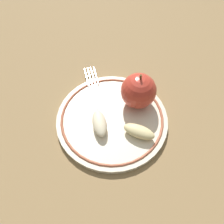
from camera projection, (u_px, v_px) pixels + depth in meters
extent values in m
plane|color=olive|center=(108.00, 120.00, 0.50)|extent=(2.00, 2.00, 0.00)
cylinder|color=beige|center=(112.00, 119.00, 0.49)|extent=(0.25, 0.25, 0.01)
torus|color=#A15035|center=(112.00, 118.00, 0.49)|extent=(0.23, 0.23, 0.01)
sphere|color=#C2382A|center=(138.00, 91.00, 0.48)|extent=(0.08, 0.08, 0.08)
cylinder|color=brown|center=(141.00, 77.00, 0.44)|extent=(0.00, 0.00, 0.01)
ellipsoid|color=beige|center=(99.00, 123.00, 0.46)|extent=(0.07, 0.05, 0.02)
ellipsoid|color=beige|center=(139.00, 132.00, 0.45)|extent=(0.04, 0.07, 0.02)
cube|color=silver|center=(99.00, 106.00, 0.50)|extent=(0.09, 0.05, 0.00)
cube|color=silver|center=(94.00, 88.00, 0.53)|extent=(0.02, 0.02, 0.00)
cube|color=silver|center=(96.00, 75.00, 0.55)|extent=(0.06, 0.03, 0.00)
cube|color=silver|center=(93.00, 76.00, 0.55)|extent=(0.06, 0.03, 0.00)
cube|color=silver|center=(90.00, 77.00, 0.55)|extent=(0.06, 0.03, 0.00)
cube|color=silver|center=(87.00, 77.00, 0.55)|extent=(0.06, 0.03, 0.00)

